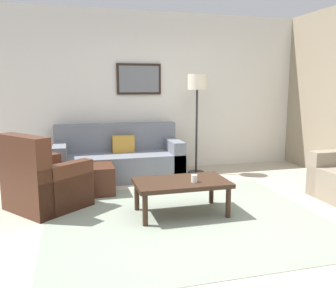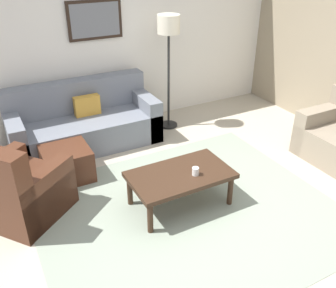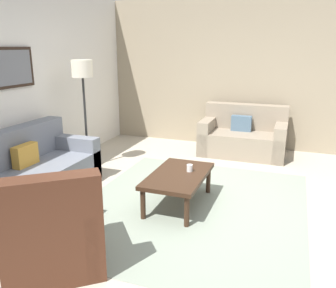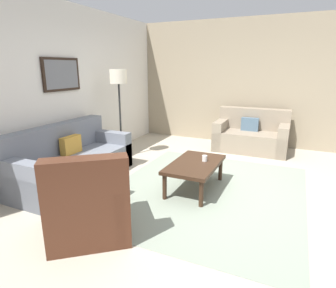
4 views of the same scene
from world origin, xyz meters
name	(u,v)px [view 1 (image 1 of 4)]	position (x,y,z in m)	size (l,w,h in m)	color
ground_plane	(186,219)	(0.00, 0.00, 0.00)	(8.00, 8.00, 0.00)	#B2A893
rear_partition	(142,92)	(0.00, 2.60, 1.40)	(6.00, 0.12, 2.80)	silver
area_rug	(186,218)	(0.00, 0.00, 0.00)	(3.14, 2.67, 0.01)	gray
couch_main	(118,160)	(-0.51, 2.11, 0.30)	(2.04, 0.88, 0.88)	slate
armchair_leather	(42,185)	(-1.61, 0.78, 0.31)	(1.12, 1.12, 0.95)	#4C2819
ottoman	(94,179)	(-0.97, 1.30, 0.20)	(0.56, 0.56, 0.40)	#4C2819
coffee_table	(181,185)	(-0.01, 0.18, 0.36)	(1.10, 0.64, 0.41)	#382316
cup	(194,178)	(0.12, 0.07, 0.45)	(0.07, 0.07, 0.09)	white
lamp_standing	(197,92)	(0.83, 2.01, 1.41)	(0.32, 0.32, 1.71)	black
framed_artwork	(139,79)	(-0.07, 2.51, 1.63)	(0.78, 0.04, 0.54)	black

